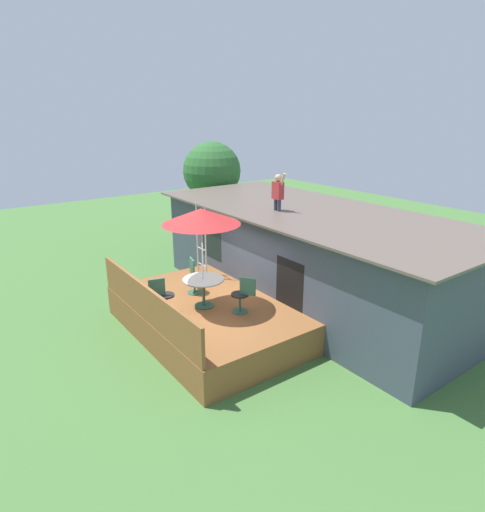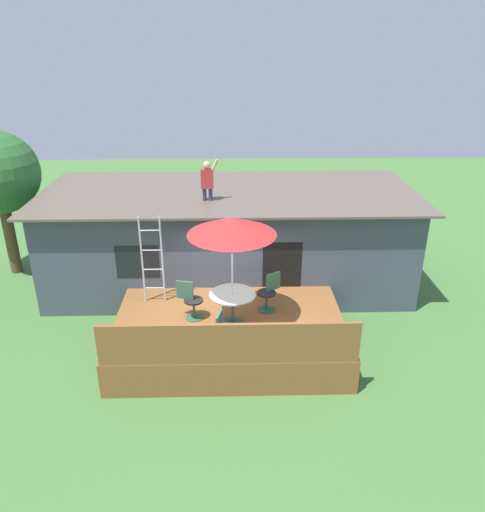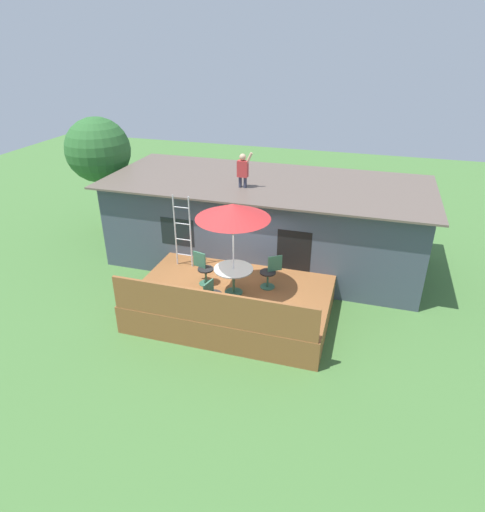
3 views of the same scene
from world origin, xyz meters
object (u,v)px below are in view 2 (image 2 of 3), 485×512
at_px(patio_umbrella, 232,226).
at_px(person_figure, 207,178).
at_px(step_ladder, 152,260).
at_px(patio_chair_right, 269,292).
at_px(patio_chair_left, 191,300).
at_px(patio_chair_near, 221,330).
at_px(patio_table, 232,300).

xyz_separation_m(patio_umbrella, person_figure, (-0.61, 2.91, 0.25)).
distance_m(step_ladder, person_figure, 2.69).
bearing_deg(patio_chair_right, patio_chair_left, -24.26).
distance_m(patio_umbrella, patio_chair_left, 2.13).
relative_size(patio_umbrella, patio_chair_left, 2.76).
relative_size(step_ladder, patio_chair_near, 2.39).
distance_m(step_ladder, patio_chair_near, 2.75).
xyz_separation_m(patio_chair_right, patio_chair_near, (-1.10, -1.61, 0.00)).
bearing_deg(person_figure, patio_chair_near, -84.57).
distance_m(step_ladder, patio_chair_left, 1.41).
bearing_deg(patio_umbrella, step_ladder, 150.17).
relative_size(patio_umbrella, patio_chair_right, 2.76).
xyz_separation_m(person_figure, patio_chair_left, (-0.34, -2.65, -2.14)).
height_order(patio_chair_left, patio_chair_near, same).
distance_m(patio_chair_left, patio_chair_right, 1.85).
distance_m(person_figure, patio_chair_near, 4.49).
bearing_deg(patio_chair_left, patio_chair_near, -45.54).
bearing_deg(patio_chair_near, patio_table, 0.00).
bearing_deg(step_ladder, patio_chair_right, -10.09).
relative_size(patio_table, patio_chair_near, 1.13).
relative_size(patio_table, person_figure, 0.94).
bearing_deg(patio_umbrella, patio_table, 0.00).
height_order(step_ladder, patio_chair_left, step_ladder).
bearing_deg(person_figure, patio_umbrella, -78.09).
distance_m(person_figure, patio_chair_right, 3.48).
height_order(person_figure, patio_chair_right, person_figure).
xyz_separation_m(patio_table, person_figure, (-0.61, 2.91, 2.01)).
xyz_separation_m(step_ladder, person_figure, (1.28, 1.82, 1.50)).
xyz_separation_m(patio_umbrella, patio_chair_left, (-0.96, 0.26, -1.89)).
distance_m(patio_umbrella, person_figure, 2.99).
bearing_deg(patio_umbrella, patio_chair_right, 34.85).
bearing_deg(person_figure, step_ladder, -125.16).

